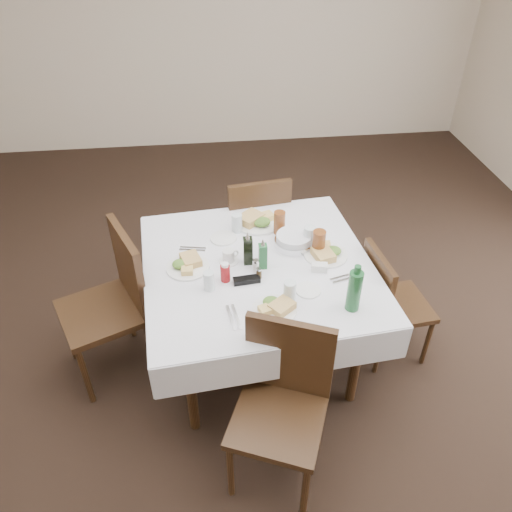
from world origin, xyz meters
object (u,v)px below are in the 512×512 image
at_px(chair_south, 283,395).
at_px(water_n, 237,223).
at_px(chair_east, 387,299).
at_px(chair_west, 115,297).
at_px(oil_cruet_green, 263,255).
at_px(bread_basket, 294,240).
at_px(water_s, 290,291).
at_px(chair_north, 256,224).
at_px(water_w, 209,281).
at_px(dining_table, 258,275).
at_px(water_e, 309,237).
at_px(coffee_mug, 229,257).
at_px(oil_cruet_dark, 248,250).
at_px(ketchup_bottle, 225,273).
at_px(green_bottle, 354,290).

height_order(chair_south, water_n, chair_south).
bearing_deg(chair_east, chair_south, -138.28).
xyz_separation_m(chair_west, oil_cruet_green, (0.89, -0.06, 0.28)).
bearing_deg(bread_basket, water_s, -102.68).
height_order(chair_north, oil_cruet_green, oil_cruet_green).
height_order(chair_west, water_w, chair_west).
bearing_deg(water_s, chair_west, 159.91).
distance_m(chair_south, water_n, 1.17).
relative_size(dining_table, chair_north, 1.54).
bearing_deg(water_e, chair_south, -108.11).
bearing_deg(chair_north, coffee_mug, -108.77).
height_order(dining_table, oil_cruet_dark, oil_cruet_dark).
bearing_deg(bread_basket, water_e, -7.01).
height_order(dining_table, water_w, water_w).
relative_size(water_n, water_w, 1.09).
xyz_separation_m(water_n, water_w, (-0.20, -0.54, -0.01)).
bearing_deg(ketchup_bottle, oil_cruet_dark, 45.75).
bearing_deg(water_s, coffee_mug, 128.68).
xyz_separation_m(chair_north, water_n, (-0.17, -0.41, 0.29)).
xyz_separation_m(chair_east, ketchup_bottle, (-1.01, -0.05, 0.35)).
height_order(chair_north, water_e, chair_north).
distance_m(water_n, oil_cruet_green, 0.41).
xyz_separation_m(water_n, water_e, (0.42, -0.21, 0.01)).
relative_size(chair_south, oil_cruet_green, 4.62).
height_order(water_e, coffee_mug, water_e).
height_order(water_s, bread_basket, water_s).
distance_m(bread_basket, ketchup_bottle, 0.52).
xyz_separation_m(water_e, ketchup_bottle, (-0.53, -0.27, -0.01)).
relative_size(chair_south, oil_cruet_dark, 4.22).
bearing_deg(water_s, ketchup_bottle, 148.14).
bearing_deg(water_n, chair_south, -83.60).
bearing_deg(oil_cruet_green, chair_east, -3.28).
bearing_deg(water_n, water_w, -110.13).
bearing_deg(water_e, water_w, -151.68).
bearing_deg(coffee_mug, water_e, 12.04).
distance_m(chair_north, chair_west, 1.19).
height_order(chair_south, green_bottle, green_bottle).
bearing_deg(chair_west, water_e, 5.46).
distance_m(chair_south, oil_cruet_green, 0.80).
xyz_separation_m(chair_south, green_bottle, (0.41, 0.34, 0.36)).
bearing_deg(oil_cruet_green, green_bottle, -43.30).
height_order(chair_south, water_e, chair_south).
bearing_deg(chair_north, chair_west, -142.28).
bearing_deg(dining_table, ketchup_bottle, -148.53).
relative_size(water_w, oil_cruet_green, 0.56).
height_order(water_n, green_bottle, green_bottle).
relative_size(chair_west, bread_basket, 4.15).
distance_m(chair_south, oil_cruet_dark, 0.86).
xyz_separation_m(chair_south, chair_east, (0.77, 0.69, -0.06)).
xyz_separation_m(dining_table, ketchup_bottle, (-0.20, -0.12, 0.14)).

